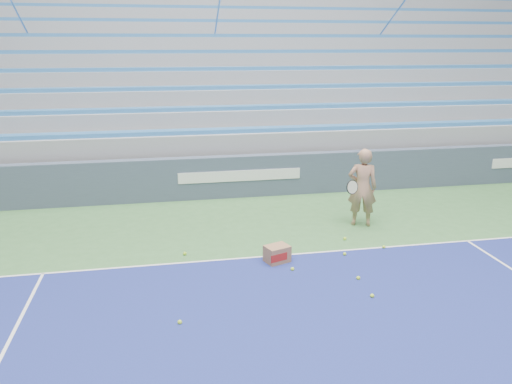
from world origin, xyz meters
TOP-DOWN VIEW (x-y plane):
  - sponsor_barrier at (0.00, 15.88)m, footprint 30.00×0.32m
  - bleachers at (0.00, 21.60)m, footprint 31.00×9.15m
  - tennis_player at (2.32, 13.22)m, footprint 0.97×0.91m
  - ball_box at (0.05, 11.62)m, footprint 0.51×0.46m
  - tennis_ball_0 at (1.38, 11.67)m, footprint 0.07×0.07m
  - tennis_ball_1 at (1.67, 12.42)m, footprint 0.07×0.07m
  - tennis_ball_2 at (2.27, 11.85)m, footprint 0.07×0.07m
  - tennis_ball_3 at (-1.62, 12.26)m, footprint 0.07×0.07m
  - tennis_ball_4 at (1.24, 10.02)m, footprint 0.07×0.07m
  - tennis_ball_5 at (0.24, 11.21)m, footprint 0.07×0.07m
  - tennis_ball_6 at (-1.81, 9.79)m, footprint 0.07×0.07m
  - tennis_ball_7 at (1.26, 10.66)m, footprint 0.07×0.07m

SIDE VIEW (x-z plane):
  - tennis_ball_0 at x=1.38m, z-range 0.00..0.07m
  - tennis_ball_1 at x=1.67m, z-range 0.00..0.07m
  - tennis_ball_2 at x=2.27m, z-range 0.00..0.07m
  - tennis_ball_3 at x=-1.62m, z-range 0.00..0.07m
  - tennis_ball_4 at x=1.24m, z-range 0.00..0.07m
  - tennis_ball_5 at x=0.24m, z-range 0.00..0.07m
  - tennis_ball_6 at x=-1.81m, z-range 0.00..0.07m
  - tennis_ball_7 at x=1.26m, z-range 0.00..0.07m
  - ball_box at x=0.05m, z-range 0.00..0.32m
  - sponsor_barrier at x=0.00m, z-range 0.00..1.10m
  - tennis_player at x=2.32m, z-range 0.00..1.74m
  - bleachers at x=0.00m, z-range -1.29..6.01m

